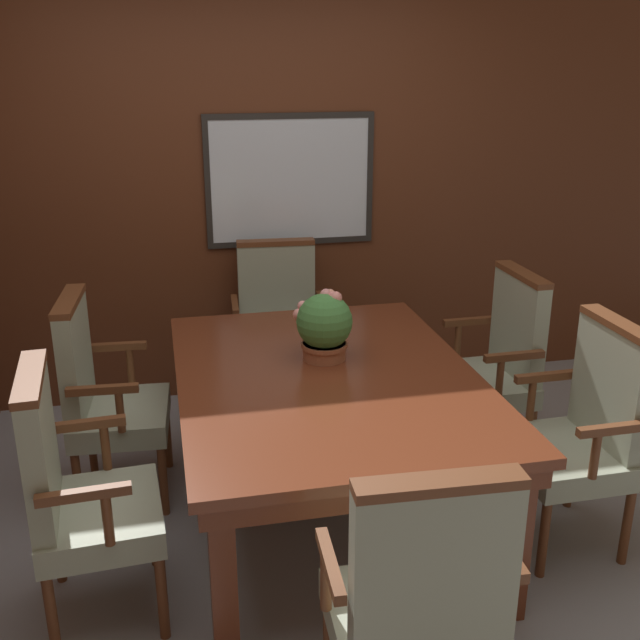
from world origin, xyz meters
TOP-DOWN VIEW (x-y plane):
  - ground_plane at (0.00, 0.00)m, footprint 14.00×14.00m
  - wall_back at (0.00, 1.82)m, footprint 7.20×0.08m
  - dining_table at (0.14, 0.27)m, footprint 1.31×1.79m
  - chair_left_far at (-0.86, 0.70)m, footprint 0.48×0.58m
  - chair_head_near at (0.13, -1.00)m, footprint 0.57×0.47m
  - chair_left_near at (-0.91, -0.16)m, footprint 0.48×0.58m
  - chair_right_far at (1.15, 0.67)m, footprint 0.46×0.56m
  - chair_head_far at (0.12, 1.52)m, footprint 0.58×0.48m
  - chair_right_near at (1.19, -0.12)m, footprint 0.45×0.56m
  - potted_plant at (0.17, 0.45)m, footprint 0.27×0.26m

SIDE VIEW (x-z plane):
  - ground_plane at x=0.00m, z-range 0.00..0.00m
  - chair_left_far at x=-0.86m, z-range 0.04..1.07m
  - chair_head_near at x=0.13m, z-range 0.04..1.07m
  - chair_left_near at x=-0.91m, z-range 0.04..1.07m
  - chair_right_far at x=1.15m, z-range 0.04..1.07m
  - chair_head_far at x=0.12m, z-range 0.04..1.07m
  - chair_right_near at x=1.19m, z-range 0.04..1.07m
  - dining_table at x=0.14m, z-range 0.28..1.02m
  - potted_plant at x=0.17m, z-range 0.74..1.06m
  - wall_back at x=0.00m, z-range 0.00..2.45m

